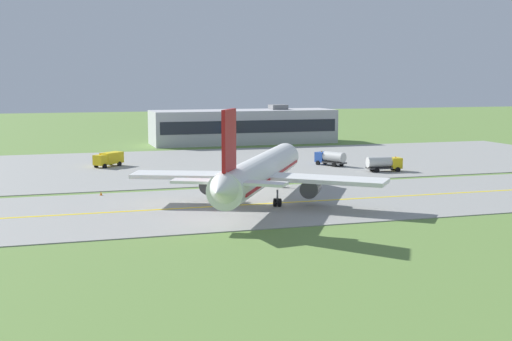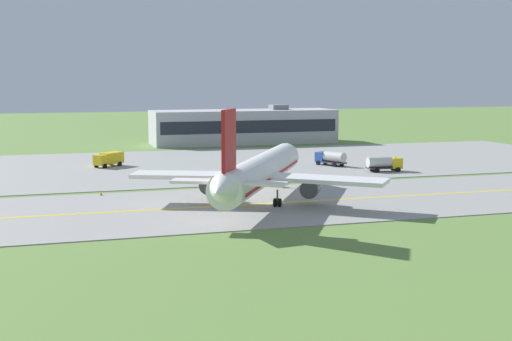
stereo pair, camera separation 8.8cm
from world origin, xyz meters
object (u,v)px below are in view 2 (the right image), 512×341
Objects in this scene: service_truck_fuel at (384,163)px; service_truck_catering at (331,158)px; service_truck_baggage at (109,159)px; airplane_lead at (260,172)px.

service_truck_catering is (-5.58, 10.13, 0.00)m from service_truck_fuel.
service_truck_fuel is at bearing -24.66° from service_truck_baggage.
service_truck_baggage is 48.87m from service_truck_fuel.
service_truck_fuel is (29.33, 22.68, -2.60)m from airplane_lead.
service_truck_catering is (38.84, -10.26, 0.00)m from service_truck_baggage.
airplane_lead is 45.71m from service_truck_baggage.
service_truck_fuel reaches higher than service_truck_baggage.
service_truck_catering is at bearing 54.10° from airplane_lead.
service_truck_fuel is at bearing 37.71° from airplane_lead.
airplane_lead is 40.59m from service_truck_catering.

